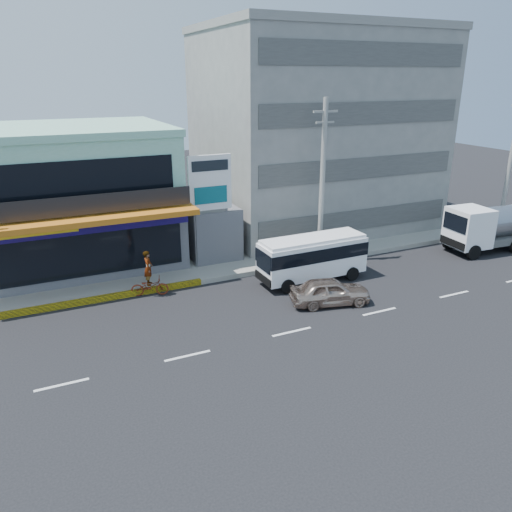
{
  "coord_description": "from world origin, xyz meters",
  "views": [
    {
      "loc": [
        -10.08,
        -17.85,
        11.11
      ],
      "look_at": [
        0.28,
        4.52,
        2.2
      ],
      "focal_mm": 35.0,
      "sensor_mm": 36.0,
      "label": 1
    }
  ],
  "objects_px": {
    "minibus": "(312,255)",
    "utility_pole_far": "(510,163)",
    "utility_pole_near": "(322,182)",
    "concrete_building": "(315,134)",
    "satellite_dish": "(209,204)",
    "billboard": "(210,189)",
    "tanker_truck": "(496,226)",
    "motorcycle_rider": "(149,281)",
    "shop_building": "(68,200)",
    "sedan": "(330,291)"
  },
  "relations": [
    {
      "from": "minibus",
      "to": "utility_pole_far",
      "type": "bearing_deg",
      "value": 7.78
    },
    {
      "from": "utility_pole_near",
      "to": "utility_pole_far",
      "type": "relative_size",
      "value": 1.0
    },
    {
      "from": "concrete_building",
      "to": "utility_pole_near",
      "type": "xyz_separation_m",
      "value": [
        -4.0,
        -7.6,
        -1.85
      ]
    },
    {
      "from": "satellite_dish",
      "to": "minibus",
      "type": "bearing_deg",
      "value": -56.57
    },
    {
      "from": "concrete_building",
      "to": "utility_pole_near",
      "type": "height_order",
      "value": "concrete_building"
    },
    {
      "from": "concrete_building",
      "to": "billboard",
      "type": "relative_size",
      "value": 2.32
    },
    {
      "from": "concrete_building",
      "to": "satellite_dish",
      "type": "xyz_separation_m",
      "value": [
        -10.0,
        -4.0,
        -3.42
      ]
    },
    {
      "from": "utility_pole_near",
      "to": "utility_pole_far",
      "type": "xyz_separation_m",
      "value": [
        16.0,
        0.0,
        0.0
      ]
    },
    {
      "from": "tanker_truck",
      "to": "motorcycle_rider",
      "type": "relative_size",
      "value": 3.14
    },
    {
      "from": "utility_pole_far",
      "to": "motorcycle_rider",
      "type": "relative_size",
      "value": 3.96
    },
    {
      "from": "shop_building",
      "to": "satellite_dish",
      "type": "xyz_separation_m",
      "value": [
        8.0,
        -2.95,
        -0.42
      ]
    },
    {
      "from": "satellite_dish",
      "to": "utility_pole_near",
      "type": "xyz_separation_m",
      "value": [
        6.0,
        -3.6,
        1.57
      ]
    },
    {
      "from": "motorcycle_rider",
      "to": "utility_pole_near",
      "type": "bearing_deg",
      "value": 3.14
    },
    {
      "from": "shop_building",
      "to": "utility_pole_far",
      "type": "height_order",
      "value": "utility_pole_far"
    },
    {
      "from": "utility_pole_far",
      "to": "billboard",
      "type": "bearing_deg",
      "value": 175.43
    },
    {
      "from": "sedan",
      "to": "tanker_truck",
      "type": "xyz_separation_m",
      "value": [
        14.84,
        2.69,
        0.95
      ]
    },
    {
      "from": "concrete_building",
      "to": "motorcycle_rider",
      "type": "height_order",
      "value": "concrete_building"
    },
    {
      "from": "concrete_building",
      "to": "billboard",
      "type": "bearing_deg",
      "value": -151.08
    },
    {
      "from": "satellite_dish",
      "to": "tanker_truck",
      "type": "bearing_deg",
      "value": -19.68
    },
    {
      "from": "concrete_building",
      "to": "tanker_truck",
      "type": "xyz_separation_m",
      "value": [
        8.07,
        -10.47,
        -5.35
      ]
    },
    {
      "from": "utility_pole_far",
      "to": "satellite_dish",
      "type": "bearing_deg",
      "value": 170.71
    },
    {
      "from": "utility_pole_far",
      "to": "sedan",
      "type": "bearing_deg",
      "value": -163.5
    },
    {
      "from": "utility_pole_near",
      "to": "tanker_truck",
      "type": "bearing_deg",
      "value": -13.35
    },
    {
      "from": "tanker_truck",
      "to": "motorcycle_rider",
      "type": "bearing_deg",
      "value": 174.38
    },
    {
      "from": "satellite_dish",
      "to": "utility_pole_near",
      "type": "height_order",
      "value": "utility_pole_near"
    },
    {
      "from": "billboard",
      "to": "utility_pole_far",
      "type": "distance_m",
      "value": 22.57
    },
    {
      "from": "satellite_dish",
      "to": "minibus",
      "type": "relative_size",
      "value": 0.24
    },
    {
      "from": "shop_building",
      "to": "billboard",
      "type": "bearing_deg",
      "value": -32.32
    },
    {
      "from": "concrete_building",
      "to": "motorcycle_rider",
      "type": "relative_size",
      "value": 6.34
    },
    {
      "from": "satellite_dish",
      "to": "tanker_truck",
      "type": "xyz_separation_m",
      "value": [
        18.07,
        -6.47,
        -1.93
      ]
    },
    {
      "from": "utility_pole_near",
      "to": "concrete_building",
      "type": "bearing_deg",
      "value": 62.24
    },
    {
      "from": "sedan",
      "to": "concrete_building",
      "type": "bearing_deg",
      "value": -13.19
    },
    {
      "from": "billboard",
      "to": "satellite_dish",
      "type": "bearing_deg",
      "value": 74.48
    },
    {
      "from": "concrete_building",
      "to": "shop_building",
      "type": "bearing_deg",
      "value": -176.65
    },
    {
      "from": "billboard",
      "to": "minibus",
      "type": "bearing_deg",
      "value": -43.43
    },
    {
      "from": "shop_building",
      "to": "sedan",
      "type": "bearing_deg",
      "value": -47.12
    },
    {
      "from": "shop_building",
      "to": "billboard",
      "type": "xyz_separation_m",
      "value": [
        7.5,
        -4.75,
        0.93
      ]
    },
    {
      "from": "utility_pole_far",
      "to": "motorcycle_rider",
      "type": "xyz_separation_m",
      "value": [
        -26.94,
        -0.6,
        -4.32
      ]
    },
    {
      "from": "utility_pole_far",
      "to": "sedan",
      "type": "distance_m",
      "value": 20.07
    },
    {
      "from": "shop_building",
      "to": "minibus",
      "type": "relative_size",
      "value": 1.98
    },
    {
      "from": "shop_building",
      "to": "satellite_dish",
      "type": "relative_size",
      "value": 8.27
    },
    {
      "from": "concrete_building",
      "to": "utility_pole_near",
      "type": "relative_size",
      "value": 1.6
    },
    {
      "from": "billboard",
      "to": "utility_pole_far",
      "type": "height_order",
      "value": "utility_pole_far"
    },
    {
      "from": "billboard",
      "to": "motorcycle_rider",
      "type": "distance_m",
      "value": 6.5
    },
    {
      "from": "billboard",
      "to": "utility_pole_near",
      "type": "xyz_separation_m",
      "value": [
        6.5,
        -1.8,
        0.22
      ]
    },
    {
      "from": "billboard",
      "to": "motorcycle_rider",
      "type": "bearing_deg",
      "value": -151.63
    },
    {
      "from": "concrete_building",
      "to": "utility_pole_far",
      "type": "height_order",
      "value": "concrete_building"
    },
    {
      "from": "sedan",
      "to": "tanker_truck",
      "type": "bearing_deg",
      "value": -65.7
    },
    {
      "from": "utility_pole_near",
      "to": "satellite_dish",
      "type": "bearing_deg",
      "value": 149.04
    },
    {
      "from": "billboard",
      "to": "utility_pole_near",
      "type": "distance_m",
      "value": 6.75
    }
  ]
}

